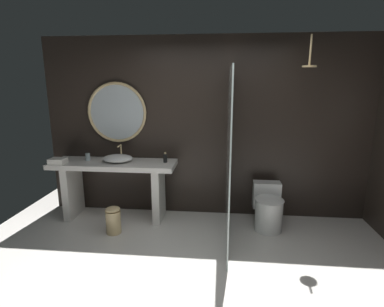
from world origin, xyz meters
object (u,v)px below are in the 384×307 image
rain_shower_head (310,62)px  soap_dispenser (165,158)px  folded_hand_towel (58,161)px  round_wall_mirror (117,113)px  vessel_sink (118,158)px  tumbler_cup (88,157)px  waste_bin (113,220)px  toilet (268,208)px

rain_shower_head → soap_dispenser: bearing=172.2°
folded_hand_towel → round_wall_mirror: bearing=30.9°
vessel_sink → round_wall_mirror: size_ratio=0.48×
tumbler_cup → rain_shower_head: (2.94, -0.25, 1.28)m
rain_shower_head → folded_hand_towel: rain_shower_head is taller
vessel_sink → tumbler_cup: vessel_sink is taller
rain_shower_head → tumbler_cup: bearing=175.1°
round_wall_mirror → waste_bin: bearing=-79.9°
vessel_sink → round_wall_mirror: round_wall_mirror is taller
tumbler_cup → soap_dispenser: 1.14m
soap_dispenser → folded_hand_towel: size_ratio=0.70×
folded_hand_towel → soap_dispenser: bearing=8.2°
rain_shower_head → folded_hand_towel: bearing=179.4°
soap_dispenser → round_wall_mirror: round_wall_mirror is taller
rain_shower_head → toilet: (-0.36, 0.10, -1.91)m
vessel_sink → soap_dispenser: vessel_sink is taller
round_wall_mirror → waste_bin: size_ratio=2.43×
rain_shower_head → folded_hand_towel: 3.53m
soap_dispenser → folded_hand_towel: 1.49m
vessel_sink → tumbler_cup: bearing=175.3°
vessel_sink → soap_dispenser: 0.68m
waste_bin → round_wall_mirror: bearing=100.1°
soap_dispenser → rain_shower_head: size_ratio=0.40×
waste_bin → rain_shower_head: bearing=6.3°
toilet → rain_shower_head: bearing=-15.6°
vessel_sink → folded_hand_towel: vessel_sink is taller
vessel_sink → waste_bin: (0.07, -0.48, -0.72)m
rain_shower_head → toilet: bearing=164.4°
vessel_sink → waste_bin: vessel_sink is taller
round_wall_mirror → toilet: size_ratio=1.49×
rain_shower_head → waste_bin: 3.15m
round_wall_mirror → waste_bin: (0.13, -0.74, -1.35)m
soap_dispenser → rain_shower_head: bearing=-7.8°
vessel_sink → folded_hand_towel: bearing=-167.3°
waste_bin → vessel_sink: bearing=97.8°
round_wall_mirror → folded_hand_towel: (-0.73, -0.44, -0.64)m
vessel_sink → soap_dispenser: bearing=2.9°
vessel_sink → folded_hand_towel: (-0.80, -0.18, -0.01)m
tumbler_cup → folded_hand_towel: size_ratio=0.50×
tumbler_cup → vessel_sink: bearing=-4.7°
soap_dispenser → waste_bin: soap_dispenser is taller
soap_dispenser → waste_bin: size_ratio=0.41×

